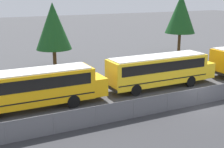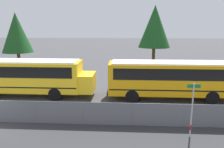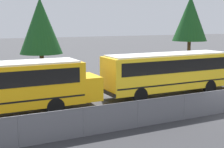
{
  "view_description": "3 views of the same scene",
  "coord_description": "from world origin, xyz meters",
  "px_view_note": "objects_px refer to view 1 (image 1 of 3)",
  "views": [
    {
      "loc": [
        -17.16,
        -18.48,
        9.09
      ],
      "look_at": [
        -5.03,
        5.66,
        1.91
      ],
      "focal_mm": 50.0,
      "sensor_mm": 36.0,
      "label": 1
    },
    {
      "loc": [
        8.59,
        -12.55,
        6.02
      ],
      "look_at": [
        7.55,
        5.3,
        2.08
      ],
      "focal_mm": 35.0,
      "sensor_mm": 36.0,
      "label": 2
    },
    {
      "loc": [
        -14.22,
        -13.44,
        5.44
      ],
      "look_at": [
        -4.69,
        5.87,
        1.87
      ],
      "focal_mm": 50.0,
      "sensor_mm": 36.0,
      "label": 3
    }
  ],
  "objects_px": {
    "school_bus_1": "(33,86)",
    "tree_1": "(53,26)",
    "tree_0": "(181,14)",
    "school_bus_2": "(160,69)"
  },
  "relations": [
    {
      "from": "school_bus_2",
      "to": "tree_0",
      "type": "height_order",
      "value": "tree_0"
    },
    {
      "from": "school_bus_1",
      "to": "tree_1",
      "type": "height_order",
      "value": "tree_1"
    },
    {
      "from": "school_bus_2",
      "to": "tree_1",
      "type": "distance_m",
      "value": 14.53
    },
    {
      "from": "tree_0",
      "to": "school_bus_2",
      "type": "bearing_deg",
      "value": -134.24
    },
    {
      "from": "tree_0",
      "to": "tree_1",
      "type": "xyz_separation_m",
      "value": [
        -19.37,
        -0.51,
        -0.84
      ]
    },
    {
      "from": "tree_0",
      "to": "tree_1",
      "type": "bearing_deg",
      "value": -178.49
    },
    {
      "from": "tree_1",
      "to": "tree_0",
      "type": "bearing_deg",
      "value": 1.51
    },
    {
      "from": "school_bus_2",
      "to": "tree_0",
      "type": "xyz_separation_m",
      "value": [
        12.64,
        12.98,
        4.04
      ]
    },
    {
      "from": "school_bus_1",
      "to": "tree_1",
      "type": "relative_size",
      "value": 1.44
    },
    {
      "from": "school_bus_1",
      "to": "tree_0",
      "type": "xyz_separation_m",
      "value": [
        24.89,
        13.27,
        4.04
      ]
    }
  ]
}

